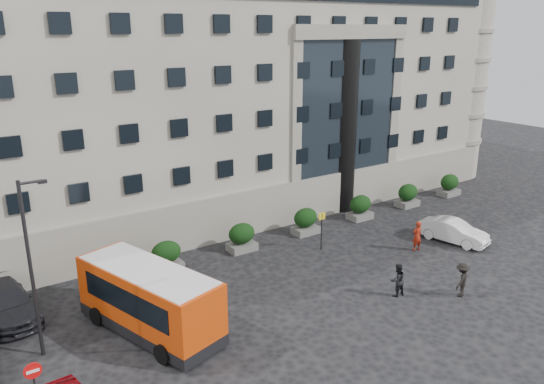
% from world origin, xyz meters
% --- Properties ---
extents(ground, '(120.00, 120.00, 0.00)m').
position_xyz_m(ground, '(0.00, 0.00, 0.00)').
color(ground, black).
rests_on(ground, ground).
extents(civic_building, '(44.00, 24.00, 18.00)m').
position_xyz_m(civic_building, '(6.00, 22.00, 9.00)').
color(civic_building, gray).
rests_on(civic_building, ground).
extents(entrance_column, '(1.80, 1.80, 13.00)m').
position_xyz_m(entrance_column, '(12.00, 10.30, 6.50)').
color(entrance_column, black).
rests_on(entrance_column, ground).
extents(hedge_a, '(1.80, 1.26, 1.84)m').
position_xyz_m(hedge_a, '(-4.00, 7.80, 0.93)').
color(hedge_a, '#5A5A57').
rests_on(hedge_a, ground).
extents(hedge_b, '(1.80, 1.26, 1.84)m').
position_xyz_m(hedge_b, '(1.20, 7.80, 0.93)').
color(hedge_b, '#5A5A57').
rests_on(hedge_b, ground).
extents(hedge_c, '(1.80, 1.26, 1.84)m').
position_xyz_m(hedge_c, '(6.40, 7.80, 0.93)').
color(hedge_c, '#5A5A57').
rests_on(hedge_c, ground).
extents(hedge_d, '(1.80, 1.26, 1.84)m').
position_xyz_m(hedge_d, '(11.60, 7.80, 0.93)').
color(hedge_d, '#5A5A57').
rests_on(hedge_d, ground).
extents(hedge_e, '(1.80, 1.26, 1.84)m').
position_xyz_m(hedge_e, '(16.80, 7.80, 0.93)').
color(hedge_e, '#5A5A57').
rests_on(hedge_e, ground).
extents(hedge_f, '(1.80, 1.26, 1.84)m').
position_xyz_m(hedge_f, '(22.00, 7.80, 0.93)').
color(hedge_f, '#5A5A57').
rests_on(hedge_f, ground).
extents(street_lamp, '(1.16, 0.18, 8.00)m').
position_xyz_m(street_lamp, '(-11.94, 3.00, 4.37)').
color(street_lamp, '#262628').
rests_on(street_lamp, ground).
extents(bus_stop_sign, '(0.50, 0.08, 2.52)m').
position_xyz_m(bus_stop_sign, '(5.50, 5.00, 1.73)').
color(bus_stop_sign, '#262628').
rests_on(bus_stop_sign, ground).
extents(no_entry_sign, '(0.64, 0.16, 2.32)m').
position_xyz_m(no_entry_sign, '(-13.00, -1.04, 1.65)').
color(no_entry_sign, '#262628').
rests_on(no_entry_sign, ground).
extents(minibus, '(4.69, 8.13, 3.21)m').
position_xyz_m(minibus, '(-7.31, 2.14, 1.77)').
color(minibus, '#C63909').
rests_on(minibus, ground).
extents(parked_car_c, '(2.66, 5.57, 1.57)m').
position_xyz_m(parked_car_c, '(-12.66, 7.35, 0.78)').
color(parked_car_c, black).
rests_on(parked_car_c, ground).
extents(white_taxi, '(2.55, 4.81, 1.51)m').
position_xyz_m(white_taxi, '(13.63, 1.00, 0.75)').
color(white_taxi, silver).
rests_on(white_taxi, ground).
extents(pedestrian_a, '(0.79, 0.58, 1.98)m').
position_xyz_m(pedestrian_a, '(10.49, 1.42, 0.99)').
color(pedestrian_a, maroon).
rests_on(pedestrian_a, ground).
extents(pedestrian_b, '(0.95, 0.77, 1.83)m').
position_xyz_m(pedestrian_b, '(4.88, -2.08, 0.92)').
color(pedestrian_b, black).
rests_on(pedestrian_b, ground).
extents(pedestrian_c, '(1.39, 1.06, 1.90)m').
position_xyz_m(pedestrian_c, '(7.67, -4.06, 0.95)').
color(pedestrian_c, black).
rests_on(pedestrian_c, ground).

